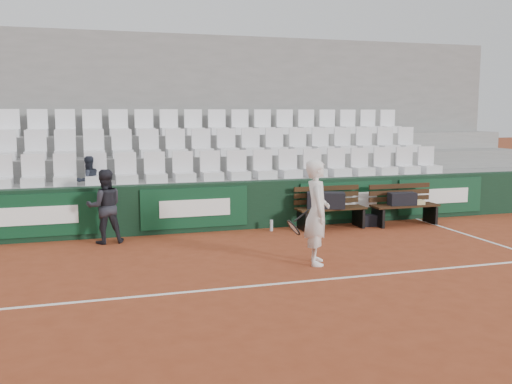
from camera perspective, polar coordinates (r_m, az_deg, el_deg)
name	(u,v)px	position (r m, az deg, el deg)	size (l,w,h in m)	color
ground	(260,286)	(8.21, 0.45, -9.34)	(80.00, 80.00, 0.00)	brown
court_baseline	(260,285)	(8.21, 0.45, -9.32)	(18.00, 0.06, 0.01)	white
back_barrier	(206,207)	(11.89, -5.00, -1.49)	(18.00, 0.34, 1.00)	black
grandstand_tier_front	(197,202)	(12.49, -5.91, -1.05)	(18.00, 0.95, 1.00)	gray
grandstand_tier_mid	(189,187)	(13.38, -6.71, 0.51)	(18.00, 0.95, 1.45)	gray
grandstand_tier_back	(182,173)	(14.28, -7.41, 1.87)	(18.00, 0.95, 1.90)	gray
grandstand_rear_wall	(177,122)	(14.82, -7.90, 6.93)	(18.00, 0.30, 4.40)	gray
seat_row_front	(198,166)	(12.21, -5.81, 2.61)	(11.90, 0.44, 0.63)	silver
seat_row_mid	(190,143)	(13.11, -6.65, 4.93)	(11.90, 0.44, 0.63)	silver
seat_row_back	(182,122)	(14.03, -7.38, 6.94)	(11.90, 0.44, 0.63)	white
bench_left	(331,218)	(12.22, 7.50, -2.58)	(1.50, 0.56, 0.45)	#321F0F
bench_right	(405,215)	(12.90, 14.63, -2.22)	(1.50, 0.56, 0.45)	#321D0F
sports_bag_left	(326,200)	(12.05, 6.99, -0.82)	(0.78, 0.34, 0.34)	black
sports_bag_right	(402,199)	(12.78, 14.41, -0.66)	(0.58, 0.27, 0.27)	black
towel	(416,202)	(12.98, 15.71, -0.99)	(0.33, 0.24, 0.09)	#D4C989
sports_bag_ground	(368,220)	(12.61, 11.11, -2.80)	(0.41, 0.25, 0.25)	black
water_bottle_near	(271,225)	(11.87, 1.55, -3.35)	(0.07, 0.07, 0.23)	silver
water_bottle_far	(377,221)	(12.60, 12.04, -2.87)	(0.07, 0.07, 0.23)	#ACBBC3
tennis_player	(317,212)	(9.23, 6.10, -2.03)	(0.78, 0.71, 1.70)	white
ball_kid	(105,206)	(11.04, -14.89, -1.41)	(0.68, 0.53, 1.40)	black
spectator_c	(88,159)	(12.02, -16.50, 3.17)	(0.50, 0.39, 1.02)	#202430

